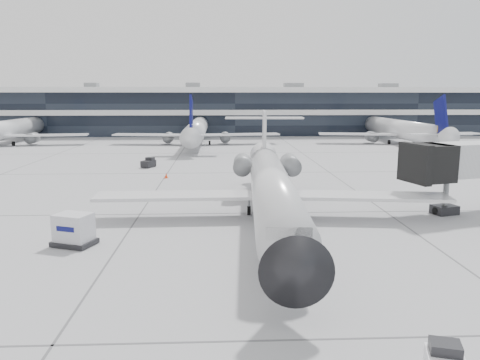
{
  "coord_description": "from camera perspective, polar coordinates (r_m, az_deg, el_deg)",
  "views": [
    {
      "loc": [
        -3.53,
        -36.73,
        9.43
      ],
      "look_at": [
        -1.91,
        0.75,
        2.6
      ],
      "focal_mm": 35.0,
      "sensor_mm": 36.0,
      "label": 1
    }
  ],
  "objects": [
    {
      "name": "regional_jet",
      "position": [
        35.69,
        3.84,
        -0.62
      ],
      "size": [
        27.12,
        33.84,
        7.81
      ],
      "rotation": [
        0.0,
        0.0,
        -0.05
      ],
      "color": "silver",
      "rests_on": "ground"
    },
    {
      "name": "bg_jet_center",
      "position": [
        92.32,
        -5.25,
        4.41
      ],
      "size": [
        32.0,
        40.0,
        9.6
      ],
      "primitive_type": null,
      "color": "silver",
      "rests_on": "ground"
    },
    {
      "name": "ramp_worker",
      "position": [
        27.11,
        7.47,
        -8.03
      ],
      "size": [
        0.81,
        0.72,
        1.87
      ],
      "primitive_type": "imported",
      "rotation": [
        0.0,
        0.0,
        3.64
      ],
      "color": "#AFD516",
      "rests_on": "ground"
    },
    {
      "name": "bg_jet_right",
      "position": [
        98.82,
        18.67,
        4.3
      ],
      "size": [
        32.0,
        40.0,
        9.6
      ],
      "primitive_type": null,
      "color": "silver",
      "rests_on": "ground"
    },
    {
      "name": "traffic_cone",
      "position": [
        54.43,
        -8.99,
        0.52
      ],
      "size": [
        0.5,
        0.5,
        0.61
      ],
      "rotation": [
        0.0,
        0.0,
        0.24
      ],
      "color": "#FF3A0D",
      "rests_on": "ground"
    },
    {
      "name": "ground",
      "position": [
        38.08,
        2.93,
        -4.03
      ],
      "size": [
        220.0,
        220.0,
        0.0
      ],
      "primitive_type": "plane",
      "color": "gray",
      "rests_on": "ground"
    },
    {
      "name": "cargo_uld",
      "position": [
        31.57,
        -19.6,
        -5.76
      ],
      "size": [
        2.95,
        2.57,
        2.02
      ],
      "rotation": [
        0.0,
        0.0,
        -0.36
      ],
      "color": "black",
      "rests_on": "ground"
    },
    {
      "name": "bg_jet_left",
      "position": [
        101.11,
        -26.74,
        3.87
      ],
      "size": [
        32.0,
        40.0,
        9.6
      ],
      "primitive_type": null,
      "color": "silver",
      "rests_on": "ground"
    },
    {
      "name": "terminal",
      "position": [
        118.86,
        -0.78,
        8.18
      ],
      "size": [
        170.0,
        22.0,
        10.0
      ],
      "primitive_type": "cube",
      "color": "black",
      "rests_on": "ground"
    },
    {
      "name": "far_tug",
      "position": [
        63.03,
        -11.07,
        2.05
      ],
      "size": [
        1.91,
        2.34,
        1.29
      ],
      "rotation": [
        0.0,
        0.0,
        -0.42
      ],
      "color": "black",
      "rests_on": "ground"
    }
  ]
}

